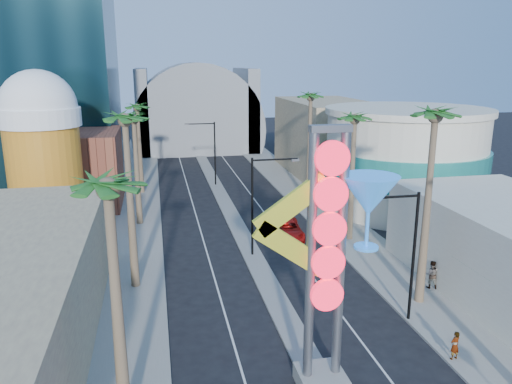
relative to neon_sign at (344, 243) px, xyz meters
The scene contains 22 objects.
sidewalk_west 34.43m from the neon_sign, 107.85° to the left, with size 5.00×100.00×0.15m, color gray.
sidewalk_east 33.97m from the neon_sign, 74.84° to the left, with size 5.00×100.00×0.15m, color gray.
median 35.79m from the neon_sign, 91.33° to the left, with size 1.60×84.00×0.15m, color gray.
brick_filler_west 39.01m from the neon_sign, 115.64° to the left, with size 10.00×10.00×8.00m, color brown.
filler_east 47.58m from the neon_sign, 71.37° to the left, with size 10.00×20.00×10.00m, color #997E63.
beer_mug 32.39m from the neon_sign, 123.38° to the left, with size 7.00×7.00×14.50m.
turquoise_building 32.10m from the neon_sign, 57.56° to the left, with size 16.60×16.60×10.60m.
canopy 69.11m from the neon_sign, 90.68° to the left, with size 22.00×16.00×22.00m.
neon_sign is the anchor object (origin of this frame).
streetlight_0 17.21m from the neon_sign, 90.90° to the left, with size 3.79×0.25×8.00m.
streetlight_1 41.13m from the neon_sign, 91.90° to the left, with size 3.79×0.25×8.00m.
streetlight_2 8.15m from the neon_sign, 40.46° to the left, with size 3.45×0.25×8.00m.
palm_0 10.21m from the neon_sign, behind, with size 2.40×2.40×11.70m.
palm_1 16.70m from the neon_sign, 126.98° to the left, with size 2.40×2.40×12.70m.
palm_2 28.85m from the neon_sign, 109.95° to the left, with size 2.40×2.40×11.20m.
palm_3 40.31m from the neon_sign, 104.11° to the left, with size 2.40×2.40×11.20m.
palm_5 11.50m from the neon_sign, 40.70° to the left, with size 2.40×2.40×13.20m.
palm_6 20.89m from the neon_sign, 66.74° to the left, with size 2.40×2.40×11.70m.
palm_7 32.29m from the neon_sign, 75.23° to the left, with size 2.40×2.40×12.70m.
red_pickup 21.81m from the neon_sign, 81.83° to the left, with size 2.60×5.64×1.57m, color #B8120E.
pedestrian_a 9.21m from the neon_sign, ahead, with size 0.57×0.37×1.57m, color gray.
pedestrian_b 14.52m from the neon_sign, 41.02° to the left, with size 0.95×0.74×1.95m, color gray.
Camera 1 is at (-7.18, -16.69, 15.08)m, focal length 35.00 mm.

